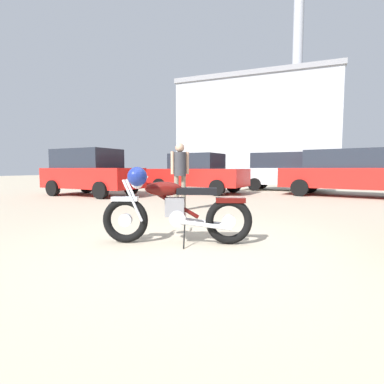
% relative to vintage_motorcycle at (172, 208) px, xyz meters
% --- Properties ---
extents(ground_plane, '(80.00, 80.00, 0.00)m').
position_rel_vintage_motorcycle_xyz_m(ground_plane, '(0.39, -0.12, -0.49)').
color(ground_plane, tan).
extents(vintage_motorcycle, '(1.98, 1.00, 1.07)m').
position_rel_vintage_motorcycle_xyz_m(vintage_motorcycle, '(0.00, 0.00, 0.00)').
color(vintage_motorcycle, black).
rests_on(vintage_motorcycle, ground_plane).
extents(bystander, '(0.37, 0.33, 1.66)m').
position_rel_vintage_motorcycle_xyz_m(bystander, '(-1.32, 2.87, 0.53)').
color(bystander, '#706656').
rests_on(bystander, ground_plane).
extents(white_estate_far, '(3.96, 1.95, 1.78)m').
position_rel_vintage_motorcycle_xyz_m(white_estate_far, '(-6.25, 5.01, 0.43)').
color(white_estate_far, black).
rests_on(white_estate_far, ground_plane).
extents(blue_hatchback_right, '(3.93, 1.89, 1.78)m').
position_rel_vintage_motorcycle_xyz_m(blue_hatchback_right, '(0.18, 10.74, 0.43)').
color(blue_hatchback_right, black).
rests_on(blue_hatchback_right, ground_plane).
extents(red_hatchback_near, '(4.93, 2.56, 1.74)m').
position_rel_vintage_motorcycle_xyz_m(red_hatchback_near, '(2.89, 8.62, 0.45)').
color(red_hatchback_near, black).
rests_on(red_hatchback_near, ground_plane).
extents(pale_sedan_back, '(3.94, 1.90, 1.78)m').
position_rel_vintage_motorcycle_xyz_m(pale_sedan_back, '(4.58, 16.01, 0.43)').
color(pale_sedan_back, black).
rests_on(pale_sedan_back, ground_plane).
extents(dark_sedan_left, '(4.34, 2.21, 1.67)m').
position_rel_vintage_motorcycle_xyz_m(dark_sedan_left, '(-2.99, 7.81, 0.34)').
color(dark_sedan_left, black).
rests_on(dark_sedan_left, ground_plane).
extents(industrial_building, '(17.65, 12.35, 23.32)m').
position_rel_vintage_motorcycle_xyz_m(industrial_building, '(-5.04, 31.41, 5.08)').
color(industrial_building, '#9EA0A8').
rests_on(industrial_building, ground_plane).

